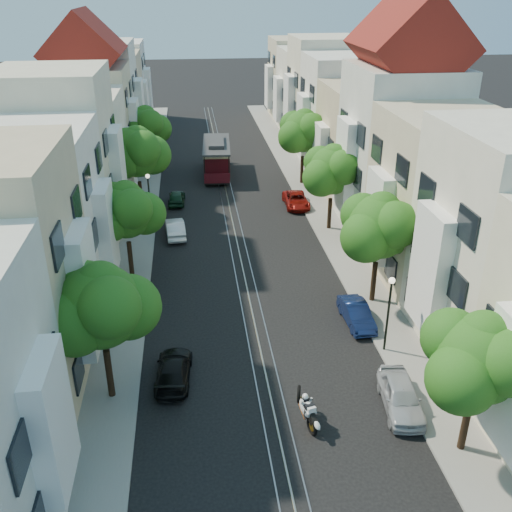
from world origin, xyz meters
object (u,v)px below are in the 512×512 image
object	(u,v)px
tree_e_a	(480,361)
sportbike_rider	(307,409)
tree_e_b	(380,228)
tree_w_d	(146,127)
parked_car_e_far	(296,200)
parked_car_w_near	(174,370)
tree_w_c	(138,153)
parked_car_e_mid	(357,314)
parked_car_w_far	(177,197)
tree_e_d	(304,132)
parked_car_w_mid	(175,228)
cable_car	(217,156)
lamp_west	(149,192)
lamp_east	(389,303)
tree_w_a	(102,308)
tree_w_b	(127,212)
parked_car_e_near	(401,396)
tree_e_c	(333,172)

from	to	relation	value
tree_e_a	sportbike_rider	size ratio (longest dim) A/B	2.99
tree_e_b	tree_w_d	xyz separation A→B (m)	(-14.40, 27.00, -0.13)
parked_car_e_far	parked_car_w_near	distance (m)	24.35
tree_w_c	parked_car_e_mid	size ratio (longest dim) A/B	1.98
tree_w_d	parked_car_w_far	distance (m)	10.18
tree_e_d	tree_w_d	world-z (taller)	tree_e_d
parked_car_w_mid	sportbike_rider	bearing A→B (deg)	100.51
parked_car_w_near	sportbike_rider	bearing A→B (deg)	150.92
tree_w_d	parked_car_e_mid	distance (m)	32.12
tree_w_c	parked_car_e_far	bearing A→B (deg)	0.69
tree_w_d	parked_car_w_near	size ratio (longest dim) A/B	1.65
cable_car	lamp_west	bearing A→B (deg)	-111.25
tree_e_b	tree_w_c	bearing A→B (deg)	131.99
tree_w_d	cable_car	bearing A→B (deg)	-10.22
tree_w_c	sportbike_rider	distance (m)	27.45
parked_car_w_mid	parked_car_w_far	size ratio (longest dim) A/B	1.12
parked_car_e_mid	parked_car_w_mid	xyz separation A→B (m)	(-10.05, 13.31, 0.03)
tree_w_d	lamp_west	xyz separation A→B (m)	(0.84, -13.98, -1.75)
parked_car_w_near	parked_car_w_far	bearing A→B (deg)	-85.58
tree_w_d	tree_e_a	bearing A→B (deg)	-69.73
tree_e_a	tree_e_b	distance (m)	12.00
parked_car_e_far	parked_car_w_mid	xyz separation A→B (m)	(-10.05, -5.05, 0.05)
tree_w_c	lamp_east	world-z (taller)	tree_w_c
tree_e_a	tree_e_d	bearing A→B (deg)	90.00
tree_w_a	lamp_west	xyz separation A→B (m)	(0.84, 20.02, -1.89)
tree_w_b	tree_e_d	bearing A→B (deg)	49.73
sportbike_rider	parked_car_w_far	xyz separation A→B (m)	(-5.66, 27.85, -0.28)
tree_e_a	tree_w_d	world-z (taller)	tree_w_d
tree_w_c	lamp_west	distance (m)	3.81
tree_w_d	lamp_east	xyz separation A→B (m)	(13.44, -31.98, -1.75)
tree_e_d	cable_car	xyz separation A→B (m)	(-7.76, 3.80, -3.01)
tree_w_b	cable_car	size ratio (longest dim) A/B	0.76
tree_w_d	lamp_west	bearing A→B (deg)	-86.56
tree_w_c	tree_w_d	xyz separation A→B (m)	(-0.00, 11.00, -0.47)
cable_car	parked_car_w_mid	xyz separation A→B (m)	(-3.95, -14.70, -1.23)
parked_car_e_near	parked_car_w_far	xyz separation A→B (m)	(-10.00, 27.32, -0.09)
parked_car_w_far	lamp_east	bearing A→B (deg)	117.75
tree_w_d	parked_car_w_far	xyz separation A→B (m)	(2.74, -8.95, -4.02)
tree_w_a	tree_e_a	bearing A→B (deg)	-19.15
tree_e_c	parked_car_w_mid	size ratio (longest dim) A/B	1.72
parked_car_w_far	parked_car_e_near	bearing A→B (deg)	112.93
tree_w_a	parked_car_e_mid	size ratio (longest dim) A/B	1.86
parked_car_e_far	cable_car	bearing A→B (deg)	122.56
parked_car_e_mid	parked_car_e_far	size ratio (longest dim) A/B	0.88
tree_e_b	tree_w_a	size ratio (longest dim) A/B	1.00
parked_car_w_mid	parked_car_w_near	bearing A→B (deg)	85.40
tree_e_b	parked_car_w_mid	bearing A→B (deg)	136.54
tree_w_b	parked_car_e_near	xyz separation A→B (m)	(12.74, -14.27, -3.73)
sportbike_rider	parked_car_e_mid	size ratio (longest dim) A/B	0.58
tree_w_b	parked_car_w_near	bearing A→B (deg)	-76.08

